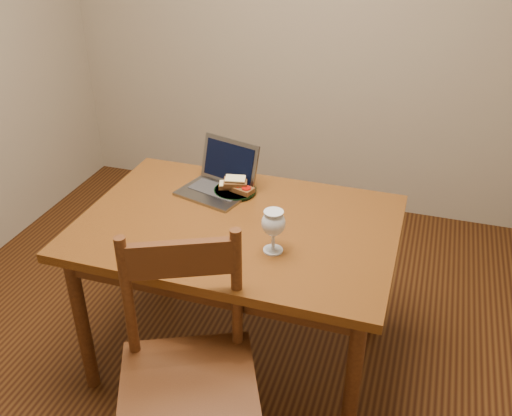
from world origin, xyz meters
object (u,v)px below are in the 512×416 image
(plate, at_px, (235,191))
(laptop, at_px, (221,178))
(chair, at_px, (187,367))
(milk_glass, at_px, (273,231))
(table, at_px, (238,240))

(plate, bearing_deg, laptop, 170.14)
(plate, height_order, laptop, laptop)
(chair, height_order, milk_glass, chair)
(table, height_order, milk_glass, milk_glass)
(table, relative_size, milk_glass, 7.37)
(table, bearing_deg, laptop, 123.85)
(plate, relative_size, laptop, 0.54)
(milk_glass, xyz_separation_m, laptop, (-0.37, 0.40, -0.03))
(chair, height_order, laptop, laptop)
(milk_glass, height_order, laptop, laptop)
(plate, xyz_separation_m, laptop, (-0.07, 0.01, 0.05))
(table, height_order, chair, chair)
(table, relative_size, chair, 2.15)
(table, xyz_separation_m, plate, (-0.10, 0.24, 0.09))
(laptop, bearing_deg, plate, 6.03)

